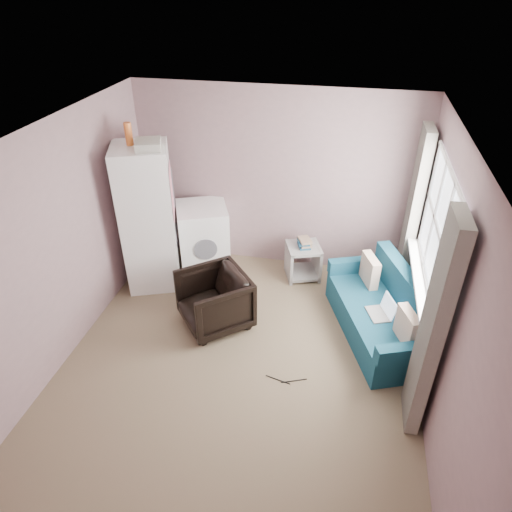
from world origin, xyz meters
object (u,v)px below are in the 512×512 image
at_px(washing_machine, 203,236).
at_px(fridge, 148,218).
at_px(armchair, 214,298).
at_px(side_table, 303,259).
at_px(sofa, 384,314).

bearing_deg(washing_machine, fridge, -160.86).
distance_m(armchair, washing_machine, 1.30).
bearing_deg(side_table, washing_machine, -178.66).
height_order(armchair, fridge, fridge).
relative_size(fridge, side_table, 3.64).
bearing_deg(sofa, armchair, 165.85).
xyz_separation_m(fridge, sofa, (3.03, -0.46, -0.69)).
distance_m(armchair, side_table, 1.53).
xyz_separation_m(armchair, fridge, (-1.05, 0.70, 0.59)).
distance_m(washing_machine, side_table, 1.43).
xyz_separation_m(armchair, washing_machine, (-0.50, 1.19, 0.11)).
relative_size(washing_machine, sofa, 0.50).
xyz_separation_m(washing_machine, sofa, (2.48, -0.95, -0.21)).
height_order(washing_machine, sofa, washing_machine).
xyz_separation_m(fridge, side_table, (1.97, 0.53, -0.69)).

